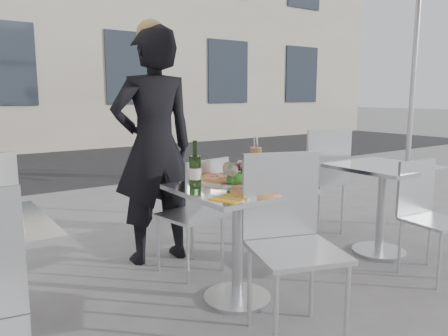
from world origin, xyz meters
TOP-DOWN VIEW (x-y plane):
  - ground at (0.00, 0.00)m, footprint 80.00×80.00m
  - street_asphalt at (0.00, 6.50)m, footprint 24.00×5.00m
  - main_table at (0.00, 0.00)m, footprint 0.72×0.72m
  - side_table_right at (1.50, 0.00)m, footprint 0.72×0.72m
  - chair_far at (0.01, 0.49)m, footprint 0.47×0.48m
  - chair_near at (0.01, -0.46)m, footprint 0.58×0.59m
  - side_chair_rfar at (1.47, 0.65)m, footprint 0.56×0.57m
  - side_chair_rnear at (1.40, -0.45)m, footprint 0.43×0.44m
  - woman_diner at (-0.11, 0.95)m, footprint 0.70×0.50m
  - pedestrian_b at (1.46, 4.10)m, footprint 0.94×1.19m
  - pizza_near at (0.03, -0.18)m, footprint 0.35×0.35m
  - pizza_far at (0.05, 0.21)m, footprint 0.36×0.36m
  - salad_plate at (0.03, 0.04)m, footprint 0.22×0.22m
  - wine_bottle at (-0.23, 0.13)m, footprint 0.07×0.08m
  - carafe at (0.25, 0.13)m, footprint 0.08×0.08m
  - sugar_shaker at (0.24, 0.06)m, footprint 0.06×0.06m
  - wineglass_white_a at (-0.05, -0.02)m, footprint 0.07×0.07m
  - wineglass_white_b at (-0.04, 0.05)m, footprint 0.07×0.07m
  - wineglass_red_a at (0.06, -0.00)m, footprint 0.07×0.07m
  - wineglass_red_b at (0.11, 0.11)m, footprint 0.07×0.07m
  - napkin_left at (-0.22, -0.23)m, footprint 0.23×0.23m
  - napkin_right at (0.27, -0.25)m, footprint 0.24×0.24m

SIDE VIEW (x-z plane):
  - ground at x=0.00m, z-range 0.00..0.00m
  - street_asphalt at x=0.00m, z-range 0.00..0.00m
  - side_chair_rnear at x=1.40m, z-range 0.08..0.92m
  - chair_far at x=0.01m, z-range 0.08..0.95m
  - main_table at x=0.00m, z-range 0.16..0.91m
  - side_table_right at x=1.50m, z-range 0.16..0.91m
  - chair_near at x=0.01m, z-range 0.09..1.09m
  - side_chair_rfar at x=1.47m, z-range 0.09..1.11m
  - napkin_left at x=-0.22m, z-range 0.75..0.76m
  - napkin_right at x=0.27m, z-range 0.75..0.76m
  - pizza_near at x=0.03m, z-range 0.75..0.77m
  - pizza_far at x=0.05m, z-range 0.75..0.78m
  - salad_plate at x=0.03m, z-range 0.74..0.83m
  - sugar_shaker at x=0.24m, z-range 0.75..0.86m
  - pedestrian_b at x=1.46m, z-range 0.00..1.61m
  - wineglass_white_a at x=-0.05m, z-range 0.78..0.94m
  - wineglass_white_b at x=-0.04m, z-range 0.78..0.94m
  - wineglass_red_a at x=0.06m, z-range 0.78..0.94m
  - wineglass_red_b at x=0.11m, z-range 0.78..0.94m
  - wine_bottle at x=-0.23m, z-range 0.72..1.01m
  - carafe at x=0.25m, z-range 0.72..1.01m
  - woman_diner at x=-0.11m, z-range 0.00..1.83m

